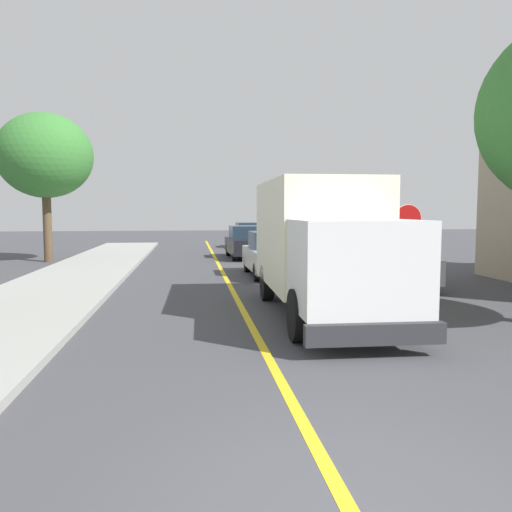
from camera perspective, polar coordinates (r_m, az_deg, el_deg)
name	(u,v)px	position (r m, az deg, el deg)	size (l,w,h in m)	color
centre_line_yellow	(238,301)	(14.13, -2.00, -4.99)	(0.16, 56.00, 0.01)	gold
box_truck	(322,240)	(12.35, 7.28, 1.75)	(2.53, 7.22, 3.20)	#F2EDCC
parked_car_near	(272,255)	(19.47, 1.82, 0.11)	(1.84, 4.42, 1.67)	#B7B7BC
parked_car_mid	(246,243)	(26.74, -1.11, 1.47)	(1.94, 4.45, 1.67)	black
parked_car_far	(249,236)	(34.11, -0.77, 2.25)	(1.92, 4.45, 1.67)	#4C564C
parked_van_across	(389,262)	(17.45, 14.53, -0.62)	(1.95, 4.46, 1.67)	#B7B7BC
stop_sign	(408,232)	(15.31, 16.45, 2.55)	(0.80, 0.10, 2.65)	gray
street_tree_down_block	(45,156)	(26.77, -22.31, 10.20)	(4.44, 4.44, 7.06)	brown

